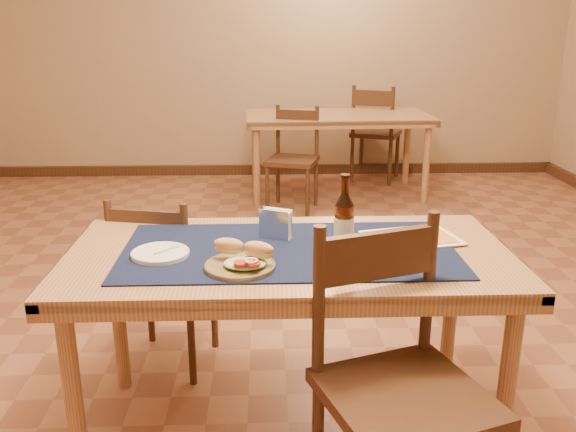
{
  "coord_description": "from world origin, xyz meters",
  "views": [
    {
      "loc": [
        -0.08,
        -2.87,
        1.54
      ],
      "look_at": [
        0.0,
        -0.7,
        0.85
      ],
      "focal_mm": 38.0,
      "sensor_mm": 36.0,
      "label": 1
    }
  ],
  "objects_px": {
    "chair_main_far": "(163,279)",
    "napkin_holder": "(276,225)",
    "chair_main_near": "(398,383)",
    "back_table": "(337,123)",
    "sandwich_plate": "(242,261)",
    "main_table": "(289,272)",
    "beer_bottle": "(344,221)"
  },
  "relations": [
    {
      "from": "chair_main_near",
      "to": "beer_bottle",
      "type": "height_order",
      "value": "beer_bottle"
    },
    {
      "from": "chair_main_near",
      "to": "napkin_holder",
      "type": "relative_size",
      "value": 7.19
    },
    {
      "from": "main_table",
      "to": "beer_bottle",
      "type": "distance_m",
      "value": 0.28
    },
    {
      "from": "chair_main_near",
      "to": "napkin_holder",
      "type": "height_order",
      "value": "chair_main_near"
    },
    {
      "from": "beer_bottle",
      "to": "main_table",
      "type": "bearing_deg",
      "value": -175.76
    },
    {
      "from": "sandwich_plate",
      "to": "napkin_holder",
      "type": "bearing_deg",
      "value": 68.41
    },
    {
      "from": "sandwich_plate",
      "to": "napkin_holder",
      "type": "xyz_separation_m",
      "value": [
        0.12,
        0.3,
        0.03
      ]
    },
    {
      "from": "back_table",
      "to": "sandwich_plate",
      "type": "height_order",
      "value": "sandwich_plate"
    },
    {
      "from": "back_table",
      "to": "beer_bottle",
      "type": "bearing_deg",
      "value": -96.25
    },
    {
      "from": "chair_main_far",
      "to": "sandwich_plate",
      "type": "distance_m",
      "value": 0.83
    },
    {
      "from": "main_table",
      "to": "back_table",
      "type": "bearing_deg",
      "value": 80.54
    },
    {
      "from": "chair_main_far",
      "to": "chair_main_near",
      "type": "xyz_separation_m",
      "value": [
        0.86,
        -0.97,
        0.07
      ]
    },
    {
      "from": "chair_main_far",
      "to": "beer_bottle",
      "type": "height_order",
      "value": "beer_bottle"
    },
    {
      "from": "chair_main_far",
      "to": "napkin_holder",
      "type": "bearing_deg",
      "value": -35.37
    },
    {
      "from": "sandwich_plate",
      "to": "beer_bottle",
      "type": "height_order",
      "value": "beer_bottle"
    },
    {
      "from": "main_table",
      "to": "back_table",
      "type": "xyz_separation_m",
      "value": [
        0.58,
        3.47,
        0.0
      ]
    },
    {
      "from": "napkin_holder",
      "to": "sandwich_plate",
      "type": "bearing_deg",
      "value": -111.59
    },
    {
      "from": "back_table",
      "to": "sandwich_plate",
      "type": "xyz_separation_m",
      "value": [
        -0.74,
        -3.64,
        0.11
      ]
    },
    {
      "from": "back_table",
      "to": "sandwich_plate",
      "type": "relative_size",
      "value": 7.01
    },
    {
      "from": "back_table",
      "to": "chair_main_far",
      "type": "distance_m",
      "value": 3.2
    },
    {
      "from": "chair_main_near",
      "to": "beer_bottle",
      "type": "relative_size",
      "value": 3.59
    },
    {
      "from": "chair_main_far",
      "to": "napkin_holder",
      "type": "relative_size",
      "value": 6.17
    },
    {
      "from": "back_table",
      "to": "beer_bottle",
      "type": "xyz_separation_m",
      "value": [
        -0.38,
        -3.45,
        0.19
      ]
    },
    {
      "from": "chair_main_far",
      "to": "sandwich_plate",
      "type": "bearing_deg",
      "value": -59.53
    },
    {
      "from": "chair_main_far",
      "to": "napkin_holder",
      "type": "height_order",
      "value": "napkin_holder"
    },
    {
      "from": "main_table",
      "to": "napkin_holder",
      "type": "bearing_deg",
      "value": 110.49
    },
    {
      "from": "chair_main_far",
      "to": "sandwich_plate",
      "type": "xyz_separation_m",
      "value": [
        0.39,
        -0.65,
        0.34
      ]
    },
    {
      "from": "chair_main_near",
      "to": "sandwich_plate",
      "type": "xyz_separation_m",
      "value": [
        -0.47,
        0.32,
        0.27
      ]
    },
    {
      "from": "chair_main_near",
      "to": "back_table",
      "type": "bearing_deg",
      "value": 86.11
    },
    {
      "from": "chair_main_far",
      "to": "napkin_holder",
      "type": "distance_m",
      "value": 0.72
    },
    {
      "from": "chair_main_far",
      "to": "back_table",
      "type": "bearing_deg",
      "value": 69.32
    },
    {
      "from": "main_table",
      "to": "napkin_holder",
      "type": "relative_size",
      "value": 11.75
    }
  ]
}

